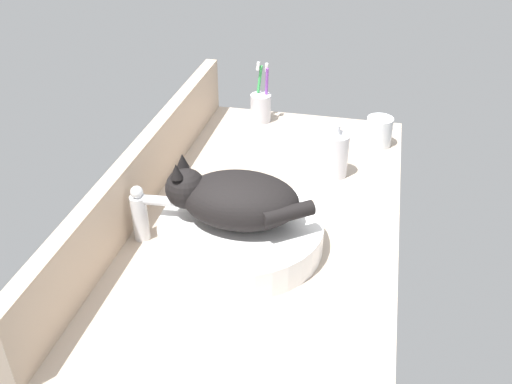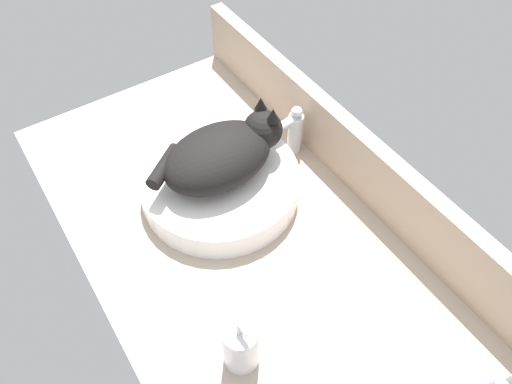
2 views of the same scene
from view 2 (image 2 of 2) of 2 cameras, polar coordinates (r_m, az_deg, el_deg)
ground_plane at (r=110.22cm, az=-1.75°, el=-5.53°), size 118.29×63.33×4.00cm
backsplash_panel at (r=114.66cm, az=10.86°, el=4.25°), size 118.29×3.60×16.08cm
sink_basin at (r=113.30cm, az=-4.14°, el=0.93°), size 35.97×35.97×6.60cm
cat at (r=107.07cm, az=-3.82°, el=4.41°), size 17.89×32.40×14.00cm
faucet at (r=119.63cm, az=4.12°, el=7.11°), size 3.84×11.86×13.60cm
soap_dispenser at (r=90.38cm, az=-1.74°, el=-17.07°), size 6.53×6.53×15.08cm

